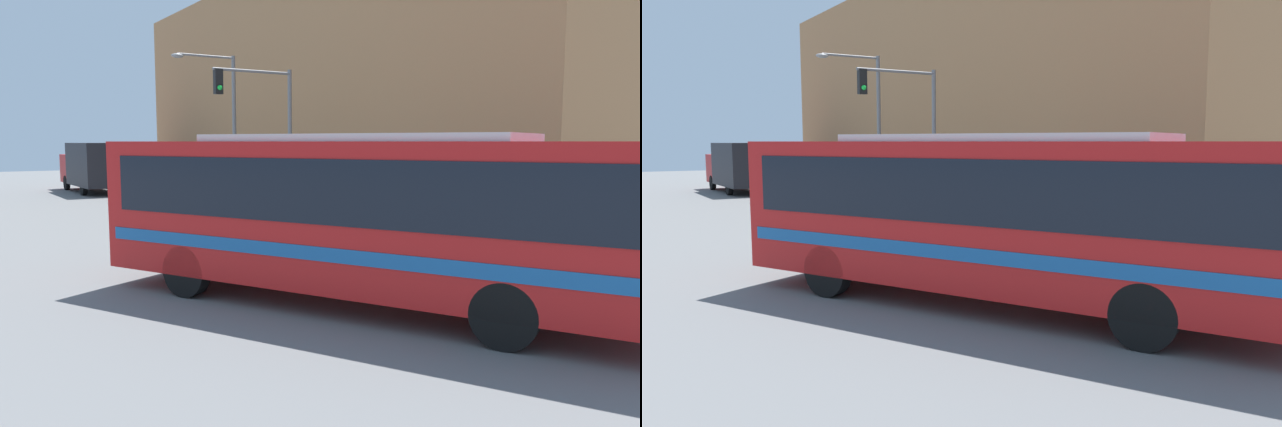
% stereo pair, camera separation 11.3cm
% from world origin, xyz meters
% --- Properties ---
extents(ground_plane, '(120.00, 120.00, 0.00)m').
position_xyz_m(ground_plane, '(0.00, 0.00, 0.00)').
color(ground_plane, slate).
extents(sidewalk, '(2.99, 70.00, 0.15)m').
position_xyz_m(sidewalk, '(5.99, 20.00, 0.07)').
color(sidewalk, gray).
rests_on(sidewalk, ground_plane).
extents(building_facade, '(6.00, 33.57, 11.27)m').
position_xyz_m(building_facade, '(10.49, 17.79, 5.63)').
color(building_facade, '#B27A4C').
rests_on(building_facade, ground_plane).
extents(city_bus, '(7.00, 10.52, 3.14)m').
position_xyz_m(city_bus, '(-0.37, -0.64, 1.82)').
color(city_bus, red).
rests_on(city_bus, ground_plane).
extents(delivery_truck, '(2.44, 7.98, 2.93)m').
position_xyz_m(delivery_truck, '(1.71, 28.77, 1.60)').
color(delivery_truck, black).
rests_on(delivery_truck, ground_plane).
extents(fire_hydrant, '(0.27, 0.37, 0.81)m').
position_xyz_m(fire_hydrant, '(5.10, 4.12, 0.55)').
color(fire_hydrant, '#999999').
rests_on(fire_hydrant, sidewalk).
extents(traffic_light_pole, '(3.28, 0.35, 5.63)m').
position_xyz_m(traffic_light_pole, '(4.17, 11.68, 3.99)').
color(traffic_light_pole, slate).
rests_on(traffic_light_pole, sidewalk).
extents(parking_meter, '(0.14, 0.14, 1.19)m').
position_xyz_m(parking_meter, '(5.10, 8.32, 0.97)').
color(parking_meter, slate).
rests_on(parking_meter, sidewalk).
extents(street_lamp, '(3.03, 0.28, 6.76)m').
position_xyz_m(street_lamp, '(4.91, 16.99, 4.25)').
color(street_lamp, slate).
rests_on(street_lamp, sidewalk).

